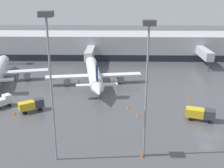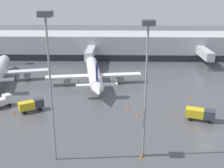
{
  "view_description": "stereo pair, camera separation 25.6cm",
  "coord_description": "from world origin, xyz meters",
  "px_view_note": "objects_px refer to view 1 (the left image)",
  "views": [
    {
      "loc": [
        -16.7,
        -46.09,
        25.56
      ],
      "look_at": [
        -18.07,
        19.69,
        3.0
      ],
      "focal_mm": 45.0,
      "sensor_mm": 36.0,
      "label": 1
    },
    {
      "loc": [
        -16.45,
        -46.09,
        25.56
      ],
      "look_at": [
        -18.07,
        19.69,
        3.0
      ],
      "focal_mm": 45.0,
      "sensor_mm": 36.0,
      "label": 2
    }
  ],
  "objects_px": {
    "service_truck_2": "(200,113)",
    "apron_light_mast_0": "(49,51)",
    "traffic_cone_3": "(190,97)",
    "traffic_cone_4": "(142,155)",
    "service_truck_0": "(31,105)",
    "parked_jet_1": "(94,74)",
    "traffic_cone_2": "(128,108)",
    "service_truck_1": "(3,101)",
    "traffic_cone_1": "(138,115)",
    "apron_light_mast_2": "(148,55)",
    "traffic_cone_0": "(15,113)"
  },
  "relations": [
    {
      "from": "traffic_cone_0",
      "to": "service_truck_0",
      "type": "bearing_deg",
      "value": 27.4
    },
    {
      "from": "service_truck_0",
      "to": "parked_jet_1",
      "type": "bearing_deg",
      "value": 25.13
    },
    {
      "from": "service_truck_2",
      "to": "traffic_cone_3",
      "type": "height_order",
      "value": "service_truck_2"
    },
    {
      "from": "traffic_cone_0",
      "to": "traffic_cone_3",
      "type": "distance_m",
      "value": 40.98
    },
    {
      "from": "service_truck_0",
      "to": "traffic_cone_3",
      "type": "distance_m",
      "value": 37.49
    },
    {
      "from": "service_truck_0",
      "to": "apron_light_mast_0",
      "type": "relative_size",
      "value": 0.24
    },
    {
      "from": "parked_jet_1",
      "to": "traffic_cone_4",
      "type": "bearing_deg",
      "value": -172.26
    },
    {
      "from": "service_truck_1",
      "to": "traffic_cone_3",
      "type": "distance_m",
      "value": 44.18
    },
    {
      "from": "traffic_cone_1",
      "to": "traffic_cone_2",
      "type": "distance_m",
      "value": 4.24
    },
    {
      "from": "parked_jet_1",
      "to": "service_truck_1",
      "type": "bearing_deg",
      "value": 121.81
    },
    {
      "from": "traffic_cone_0",
      "to": "apron_light_mast_0",
      "type": "height_order",
      "value": "apron_light_mast_0"
    },
    {
      "from": "parked_jet_1",
      "to": "apron_light_mast_0",
      "type": "height_order",
      "value": "apron_light_mast_0"
    },
    {
      "from": "traffic_cone_3",
      "to": "apron_light_mast_2",
      "type": "xyz_separation_m",
      "value": [
        -13.55,
        -24.84,
        16.24
      ]
    },
    {
      "from": "service_truck_0",
      "to": "traffic_cone_3",
      "type": "bearing_deg",
      "value": -19.19
    },
    {
      "from": "parked_jet_1",
      "to": "apron_light_mast_0",
      "type": "relative_size",
      "value": 1.49
    },
    {
      "from": "parked_jet_1",
      "to": "apron_light_mast_0",
      "type": "xyz_separation_m",
      "value": [
        -2.9,
        -36.75,
        14.41
      ]
    },
    {
      "from": "parked_jet_1",
      "to": "service_truck_0",
      "type": "xyz_separation_m",
      "value": [
        -12.1,
        -18.7,
        -1.48
      ]
    },
    {
      "from": "traffic_cone_1",
      "to": "service_truck_1",
      "type": "bearing_deg",
      "value": 172.07
    },
    {
      "from": "traffic_cone_1",
      "to": "service_truck_0",
      "type": "bearing_deg",
      "value": 174.98
    },
    {
      "from": "apron_light_mast_0",
      "to": "apron_light_mast_2",
      "type": "bearing_deg",
      "value": 6.2
    },
    {
      "from": "service_truck_2",
      "to": "traffic_cone_1",
      "type": "bearing_deg",
      "value": -169.19
    },
    {
      "from": "traffic_cone_2",
      "to": "traffic_cone_3",
      "type": "distance_m",
      "value": 16.72
    },
    {
      "from": "traffic_cone_1",
      "to": "traffic_cone_3",
      "type": "bearing_deg",
      "value": 37.55
    },
    {
      "from": "parked_jet_1",
      "to": "service_truck_2",
      "type": "bearing_deg",
      "value": -142.32
    },
    {
      "from": "traffic_cone_1",
      "to": "traffic_cone_2",
      "type": "relative_size",
      "value": 1.21
    },
    {
      "from": "parked_jet_1",
      "to": "service_truck_1",
      "type": "distance_m",
      "value": 25.44
    },
    {
      "from": "service_truck_2",
      "to": "traffic_cone_1",
      "type": "xyz_separation_m",
      "value": [
        -12.44,
        1.59,
        -1.15
      ]
    },
    {
      "from": "parked_jet_1",
      "to": "traffic_cone_4",
      "type": "xyz_separation_m",
      "value": [
        10.62,
        -35.9,
        -2.63
      ]
    },
    {
      "from": "service_truck_0",
      "to": "apron_light_mast_0",
      "type": "height_order",
      "value": "apron_light_mast_0"
    },
    {
      "from": "traffic_cone_1",
      "to": "traffic_cone_2",
      "type": "height_order",
      "value": "traffic_cone_1"
    },
    {
      "from": "service_truck_2",
      "to": "traffic_cone_0",
      "type": "xyz_separation_m",
      "value": [
        -38.76,
        1.96,
        -1.14
      ]
    },
    {
      "from": "parked_jet_1",
      "to": "traffic_cone_2",
      "type": "relative_size",
      "value": 53.36
    },
    {
      "from": "service_truck_1",
      "to": "traffic_cone_0",
      "type": "height_order",
      "value": "service_truck_1"
    },
    {
      "from": "traffic_cone_3",
      "to": "traffic_cone_4",
      "type": "height_order",
      "value": "traffic_cone_4"
    },
    {
      "from": "service_truck_1",
      "to": "service_truck_2",
      "type": "height_order",
      "value": "service_truck_1"
    },
    {
      "from": "service_truck_2",
      "to": "traffic_cone_2",
      "type": "xyz_separation_m",
      "value": [
        -14.39,
        5.35,
        -1.22
      ]
    },
    {
      "from": "service_truck_2",
      "to": "traffic_cone_1",
      "type": "distance_m",
      "value": 12.59
    },
    {
      "from": "service_truck_2",
      "to": "apron_light_mast_0",
      "type": "height_order",
      "value": "apron_light_mast_0"
    },
    {
      "from": "service_truck_2",
      "to": "traffic_cone_3",
      "type": "distance_m",
      "value": 12.01
    },
    {
      "from": "traffic_cone_2",
      "to": "parked_jet_1",
      "type": "bearing_deg",
      "value": 118.1
    },
    {
      "from": "parked_jet_1",
      "to": "traffic_cone_0",
      "type": "xyz_separation_m",
      "value": [
        -15.3,
        -20.36,
        -2.61
      ]
    },
    {
      "from": "parked_jet_1",
      "to": "apron_light_mast_0",
      "type": "distance_m",
      "value": 39.58
    },
    {
      "from": "traffic_cone_0",
      "to": "traffic_cone_2",
      "type": "xyz_separation_m",
      "value": [
        24.37,
        3.39,
        -0.08
      ]
    },
    {
      "from": "traffic_cone_0",
      "to": "traffic_cone_1",
      "type": "height_order",
      "value": "traffic_cone_0"
    },
    {
      "from": "traffic_cone_0",
      "to": "apron_light_mast_2",
      "type": "relative_size",
      "value": 0.04
    },
    {
      "from": "traffic_cone_1",
      "to": "traffic_cone_4",
      "type": "distance_m",
      "value": 15.17
    },
    {
      "from": "service_truck_1",
      "to": "apron_light_mast_2",
      "type": "xyz_separation_m",
      "value": [
        30.19,
        -18.74,
        15.11
      ]
    },
    {
      "from": "service_truck_2",
      "to": "traffic_cone_4",
      "type": "distance_m",
      "value": 18.72
    },
    {
      "from": "traffic_cone_0",
      "to": "traffic_cone_3",
      "type": "height_order",
      "value": "traffic_cone_0"
    },
    {
      "from": "traffic_cone_1",
      "to": "traffic_cone_4",
      "type": "bearing_deg",
      "value": -91.51
    }
  ]
}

